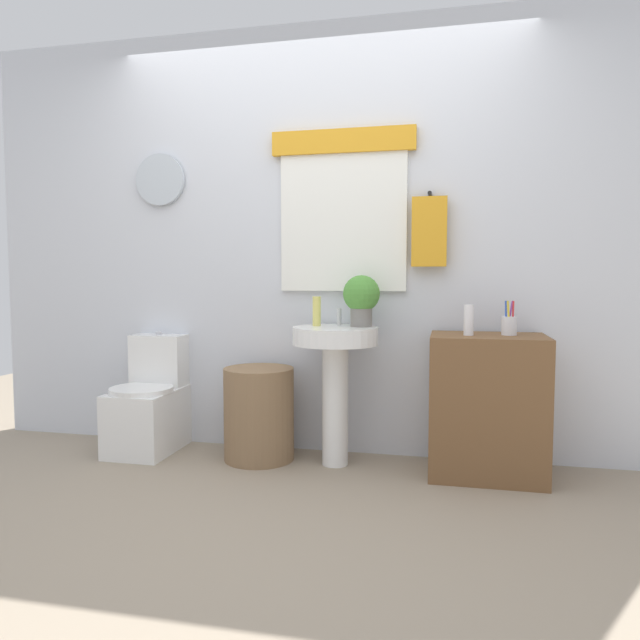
{
  "coord_description": "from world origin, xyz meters",
  "views": [
    {
      "loc": [
        0.78,
        -2.37,
        1.08
      ],
      "look_at": [
        0.08,
        0.8,
        0.84
      ],
      "focal_mm": 32.57,
      "sensor_mm": 36.0,
      "label": 1
    }
  ],
  "objects_px": {
    "wooden_cabinet": "(487,406)",
    "toothbrush_cup": "(509,325)",
    "lotion_bottle": "(469,320)",
    "toilet": "(150,406)",
    "pedestal_sink": "(335,363)",
    "potted_plant": "(361,297)",
    "soap_bottle": "(317,311)",
    "laundry_hamper": "(259,414)"
  },
  "relations": [
    {
      "from": "toilet",
      "to": "wooden_cabinet",
      "type": "xyz_separation_m",
      "value": [
        2.03,
        -0.03,
        0.11
      ]
    },
    {
      "from": "wooden_cabinet",
      "to": "potted_plant",
      "type": "height_order",
      "value": "potted_plant"
    },
    {
      "from": "toilet",
      "to": "potted_plant",
      "type": "height_order",
      "value": "potted_plant"
    },
    {
      "from": "soap_bottle",
      "to": "toothbrush_cup",
      "type": "distance_m",
      "value": 1.07
    },
    {
      "from": "lotion_bottle",
      "to": "toothbrush_cup",
      "type": "height_order",
      "value": "toothbrush_cup"
    },
    {
      "from": "laundry_hamper",
      "to": "pedestal_sink",
      "type": "bearing_deg",
      "value": 0.0
    },
    {
      "from": "laundry_hamper",
      "to": "soap_bottle",
      "type": "distance_m",
      "value": 0.7
    },
    {
      "from": "toilet",
      "to": "toothbrush_cup",
      "type": "distance_m",
      "value": 2.2
    },
    {
      "from": "lotion_bottle",
      "to": "toothbrush_cup",
      "type": "relative_size",
      "value": 0.88
    },
    {
      "from": "toilet",
      "to": "soap_bottle",
      "type": "bearing_deg",
      "value": 0.87
    },
    {
      "from": "pedestal_sink",
      "to": "toothbrush_cup",
      "type": "bearing_deg",
      "value": 1.21
    },
    {
      "from": "potted_plant",
      "to": "lotion_bottle",
      "type": "xyz_separation_m",
      "value": [
        0.59,
        -0.1,
        -0.12
      ]
    },
    {
      "from": "pedestal_sink",
      "to": "toothbrush_cup",
      "type": "relative_size",
      "value": 4.3
    },
    {
      "from": "lotion_bottle",
      "to": "toothbrush_cup",
      "type": "bearing_deg",
      "value": 15.71
    },
    {
      "from": "wooden_cabinet",
      "to": "toothbrush_cup",
      "type": "bearing_deg",
      "value": 10.59
    },
    {
      "from": "pedestal_sink",
      "to": "lotion_bottle",
      "type": "distance_m",
      "value": 0.78
    },
    {
      "from": "potted_plant",
      "to": "wooden_cabinet",
      "type": "bearing_deg",
      "value": -4.9
    },
    {
      "from": "laundry_hamper",
      "to": "wooden_cabinet",
      "type": "relative_size",
      "value": 0.71
    },
    {
      "from": "toilet",
      "to": "potted_plant",
      "type": "relative_size",
      "value": 2.48
    },
    {
      "from": "toothbrush_cup",
      "to": "laundry_hamper",
      "type": "bearing_deg",
      "value": -179.19
    },
    {
      "from": "pedestal_sink",
      "to": "toilet",
      "type": "bearing_deg",
      "value": 178.37
    },
    {
      "from": "potted_plant",
      "to": "lotion_bottle",
      "type": "height_order",
      "value": "potted_plant"
    },
    {
      "from": "potted_plant",
      "to": "lotion_bottle",
      "type": "relative_size",
      "value": 1.8
    },
    {
      "from": "soap_bottle",
      "to": "lotion_bottle",
      "type": "height_order",
      "value": "soap_bottle"
    },
    {
      "from": "soap_bottle",
      "to": "potted_plant",
      "type": "relative_size",
      "value": 0.58
    },
    {
      "from": "pedestal_sink",
      "to": "potted_plant",
      "type": "bearing_deg",
      "value": 23.2
    },
    {
      "from": "toilet",
      "to": "toothbrush_cup",
      "type": "xyz_separation_m",
      "value": [
        2.13,
        -0.01,
        0.55
      ]
    },
    {
      "from": "lotion_bottle",
      "to": "toilet",
      "type": "bearing_deg",
      "value": 177.8
    },
    {
      "from": "pedestal_sink",
      "to": "lotion_bottle",
      "type": "relative_size",
      "value": 4.86
    },
    {
      "from": "laundry_hamper",
      "to": "wooden_cabinet",
      "type": "bearing_deg",
      "value": 0.0
    },
    {
      "from": "laundry_hamper",
      "to": "wooden_cabinet",
      "type": "xyz_separation_m",
      "value": [
        1.3,
        0.0,
        0.11
      ]
    },
    {
      "from": "wooden_cabinet",
      "to": "lotion_bottle",
      "type": "relative_size",
      "value": 4.69
    },
    {
      "from": "toilet",
      "to": "pedestal_sink",
      "type": "distance_m",
      "value": 1.23
    },
    {
      "from": "toilet",
      "to": "laundry_hamper",
      "type": "height_order",
      "value": "toilet"
    },
    {
      "from": "wooden_cabinet",
      "to": "soap_bottle",
      "type": "bearing_deg",
      "value": 177.02
    },
    {
      "from": "potted_plant",
      "to": "toothbrush_cup",
      "type": "relative_size",
      "value": 1.59
    },
    {
      "from": "potted_plant",
      "to": "soap_bottle",
      "type": "bearing_deg",
      "value": -177.8
    },
    {
      "from": "toilet",
      "to": "lotion_bottle",
      "type": "xyz_separation_m",
      "value": [
        1.92,
        -0.07,
        0.57
      ]
    },
    {
      "from": "laundry_hamper",
      "to": "toilet",
      "type": "bearing_deg",
      "value": 177.34
    },
    {
      "from": "toilet",
      "to": "wooden_cabinet",
      "type": "distance_m",
      "value": 2.03
    },
    {
      "from": "toilet",
      "to": "pedestal_sink",
      "type": "height_order",
      "value": "pedestal_sink"
    },
    {
      "from": "wooden_cabinet",
      "to": "lotion_bottle",
      "type": "bearing_deg",
      "value": -159.41
    }
  ]
}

